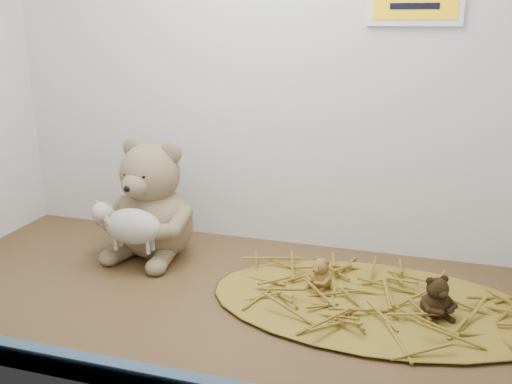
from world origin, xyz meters
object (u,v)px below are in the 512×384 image
(mini_teddy_brown, at_px, (436,295))
(main_teddy, at_px, (153,198))
(toy_lamb, at_px, (133,226))
(mini_teddy_tan, at_px, (321,272))

(mini_teddy_brown, bearing_deg, main_teddy, 133.77)
(toy_lamb, distance_m, mini_teddy_tan, 0.39)
(main_teddy, bearing_deg, toy_lamb, -83.20)
(toy_lamb, bearing_deg, main_teddy, 90.00)
(toy_lamb, bearing_deg, mini_teddy_tan, 2.57)
(toy_lamb, height_order, mini_teddy_brown, toy_lamb)
(main_teddy, bearing_deg, mini_teddy_tan, -4.37)
(mini_teddy_tan, bearing_deg, mini_teddy_brown, 16.84)
(main_teddy, relative_size, mini_teddy_tan, 4.10)
(mini_teddy_tan, relative_size, mini_teddy_brown, 0.82)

